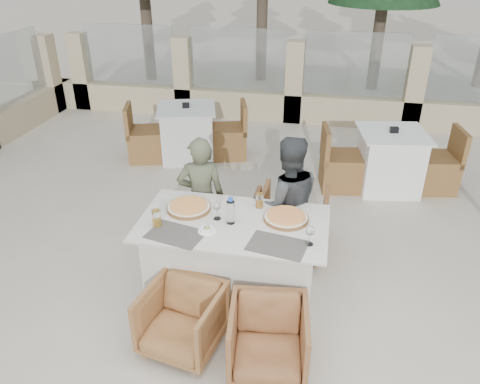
% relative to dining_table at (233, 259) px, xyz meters
% --- Properties ---
extents(ground, '(80.00, 80.00, 0.00)m').
position_rel_dining_table_xyz_m(ground, '(0.07, -0.02, -0.39)').
color(ground, beige).
rests_on(ground, ground).
extents(sand_patch, '(30.00, 16.00, 0.01)m').
position_rel_dining_table_xyz_m(sand_patch, '(0.07, 13.98, -0.38)').
color(sand_patch, beige).
rests_on(sand_patch, ground).
extents(perimeter_wall_far, '(10.00, 0.34, 1.60)m').
position_rel_dining_table_xyz_m(perimeter_wall_far, '(0.07, 4.78, 0.42)').
color(perimeter_wall_far, '#C3B38A').
rests_on(perimeter_wall_far, ground).
extents(dining_table, '(1.60, 0.90, 0.77)m').
position_rel_dining_table_xyz_m(dining_table, '(0.00, 0.00, 0.00)').
color(dining_table, beige).
rests_on(dining_table, ground).
extents(placemat_near_left, '(0.50, 0.39, 0.00)m').
position_rel_dining_table_xyz_m(placemat_near_left, '(-0.42, -0.28, 0.39)').
color(placemat_near_left, '#56504A').
rests_on(placemat_near_left, dining_table).
extents(placemat_near_right, '(0.50, 0.37, 0.00)m').
position_rel_dining_table_xyz_m(placemat_near_right, '(0.41, -0.27, 0.39)').
color(placemat_near_right, '#56504A').
rests_on(placemat_near_right, dining_table).
extents(pizza_left, '(0.50, 0.50, 0.05)m').
position_rel_dining_table_xyz_m(pizza_left, '(-0.43, 0.13, 0.41)').
color(pizza_left, orange).
rests_on(pizza_left, dining_table).
extents(pizza_right, '(0.46, 0.46, 0.05)m').
position_rel_dining_table_xyz_m(pizza_right, '(0.43, 0.13, 0.41)').
color(pizza_right, '#DA4E1D').
rests_on(pizza_right, dining_table).
extents(water_bottle, '(0.07, 0.07, 0.24)m').
position_rel_dining_table_xyz_m(water_bottle, '(-0.02, -0.02, 0.51)').
color(water_bottle, '#9EBDCF').
rests_on(water_bottle, dining_table).
extents(wine_glass_centre, '(0.10, 0.10, 0.18)m').
position_rel_dining_table_xyz_m(wine_glass_centre, '(-0.14, 0.02, 0.48)').
color(wine_glass_centre, silver).
rests_on(wine_glass_centre, dining_table).
extents(wine_glass_corner, '(0.08, 0.08, 0.18)m').
position_rel_dining_table_xyz_m(wine_glass_corner, '(0.65, -0.21, 0.48)').
color(wine_glass_corner, silver).
rests_on(wine_glass_corner, dining_table).
extents(beer_glass_left, '(0.08, 0.08, 0.15)m').
position_rel_dining_table_xyz_m(beer_glass_left, '(-0.61, -0.18, 0.46)').
color(beer_glass_left, gold).
rests_on(beer_glass_left, dining_table).
extents(beer_glass_right, '(0.07, 0.07, 0.14)m').
position_rel_dining_table_xyz_m(beer_glass_right, '(0.18, 0.29, 0.45)').
color(beer_glass_right, orange).
rests_on(beer_glass_right, dining_table).
extents(olive_dish, '(0.12, 0.12, 0.04)m').
position_rel_dining_table_xyz_m(olive_dish, '(-0.18, -0.18, 0.41)').
color(olive_dish, white).
rests_on(olive_dish, dining_table).
extents(armchair_far_left, '(0.69, 0.71, 0.64)m').
position_rel_dining_table_xyz_m(armchair_far_left, '(-0.25, 0.68, -0.07)').
color(armchair_far_left, '#945C36').
rests_on(armchair_far_left, ground).
extents(armchair_far_right, '(0.70, 0.72, 0.64)m').
position_rel_dining_table_xyz_m(armchair_far_right, '(0.45, 0.84, -0.07)').
color(armchair_far_right, '#915F34').
rests_on(armchair_far_right, ground).
extents(armchair_near_left, '(0.68, 0.69, 0.54)m').
position_rel_dining_table_xyz_m(armchair_near_left, '(-0.26, -0.69, -0.12)').
color(armchair_near_left, '#996637').
rests_on(armchair_near_left, ground).
extents(armchair_near_right, '(0.64, 0.66, 0.54)m').
position_rel_dining_table_xyz_m(armchair_near_right, '(0.42, -0.76, -0.12)').
color(armchair_near_right, brown).
rests_on(armchair_near_right, ground).
extents(diner_left, '(0.53, 0.42, 1.28)m').
position_rel_dining_table_xyz_m(diner_left, '(-0.44, 0.58, 0.25)').
color(diner_left, '#555A41').
rests_on(diner_left, ground).
extents(diner_right, '(0.79, 0.69, 1.36)m').
position_rel_dining_table_xyz_m(diner_right, '(0.40, 0.54, 0.30)').
color(diner_right, '#3A3D3F').
rests_on(diner_right, ground).
extents(bg_table_a, '(1.80, 1.24, 0.77)m').
position_rel_dining_table_xyz_m(bg_table_a, '(-1.30, 2.87, 0.00)').
color(bg_table_a, silver).
rests_on(bg_table_a, ground).
extents(bg_table_b, '(1.75, 1.07, 0.77)m').
position_rel_dining_table_xyz_m(bg_table_b, '(1.52, 2.43, 0.00)').
color(bg_table_b, white).
rests_on(bg_table_b, ground).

